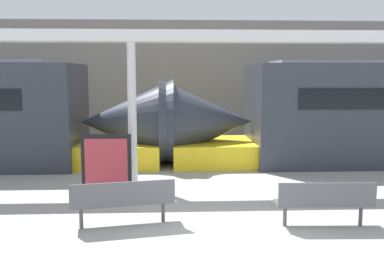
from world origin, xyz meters
The scene contains 7 objects.
ground_plane centered at (0.00, 0.00, 0.00)m, with size 60.00×60.00×0.00m, color #9E9B96.
station_wall centered at (0.00, 11.62, 2.50)m, with size 56.00×0.20×5.00m, color gray.
bench_near centered at (-1.81, 1.22, 0.52)m, with size 1.93×0.78×0.87m.
bench_far centered at (1.85, 1.00, 0.52)m, with size 1.76×0.50×0.87m.
poster_board centered at (-2.43, 3.39, 0.71)m, with size 1.15×0.07×1.41m.
support_column_near centered at (-1.91, 4.31, 1.78)m, with size 0.22×0.22×3.56m, color silver.
canopy_beam centered at (-1.91, 4.31, 3.70)m, with size 28.00×0.60×0.28m, color silver.
Camera 1 is at (-0.90, -6.38, 2.76)m, focal length 40.00 mm.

